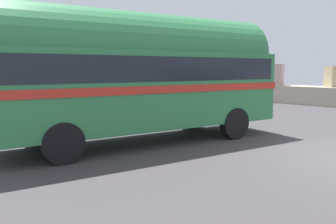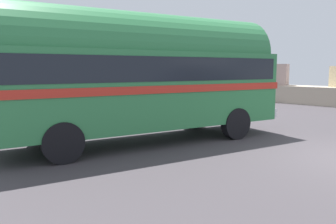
{
  "view_description": "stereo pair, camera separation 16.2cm",
  "coord_description": "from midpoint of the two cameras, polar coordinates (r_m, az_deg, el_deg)",
  "views": [
    {
      "loc": [
        2.48,
        -8.79,
        2.16
      ],
      "look_at": [
        -3.58,
        -2.89,
        1.08
      ],
      "focal_mm": 36.41,
      "sensor_mm": 36.0,
      "label": 1
    },
    {
      "loc": [
        2.59,
        -8.67,
        2.16
      ],
      "look_at": [
        -3.58,
        -2.89,
        1.08
      ],
      "focal_mm": 36.41,
      "sensor_mm": 36.0,
      "label": 2
    }
  ],
  "objects": [
    {
      "name": "vintage_coach",
      "position": [
        9.86,
        -4.88,
        6.6
      ],
      "size": [
        4.14,
        8.89,
        3.7
      ],
      "rotation": [
        0.0,
        0.0,
        -0.21
      ],
      "color": "black",
      "rests_on": "ground"
    }
  ]
}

